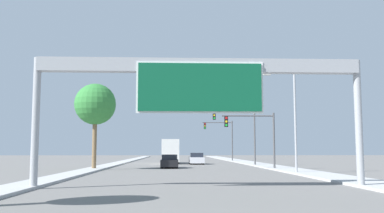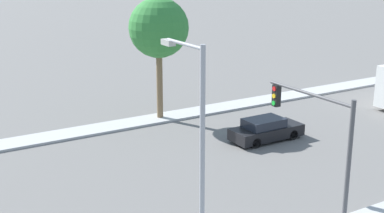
{
  "view_description": "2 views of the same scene",
  "coord_description": "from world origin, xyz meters",
  "views": [
    {
      "loc": [
        -1.31,
        -3.57,
        1.91
      ],
      "look_at": [
        0.0,
        27.2,
        5.04
      ],
      "focal_mm": 40.0,
      "sensor_mm": 36.0,
      "label": 1
    },
    {
      "loc": [
        22.63,
        21.96,
        11.1
      ],
      "look_at": [
        -1.77,
        36.7,
        2.95
      ],
      "focal_mm": 50.0,
      "sensor_mm": 36.0,
      "label": 2
    }
  ],
  "objects": [
    {
      "name": "median_strip_left",
      "position": [
        -9.0,
        60.0,
        0.07
      ],
      "size": [
        2.0,
        120.0,
        0.15
      ],
      "color": "#B1B1B1",
      "rests_on": "ground"
    },
    {
      "name": "traffic_light_near_intersection",
      "position": [
        6.72,
        38.0,
        3.82
      ],
      "size": [
        5.2,
        0.32,
        5.54
      ],
      "color": "#4C4C4F",
      "rests_on": "ground"
    },
    {
      "name": "palm_tree_background",
      "position": [
        -9.03,
        38.49,
        6.32
      ],
      "size": [
        4.04,
        4.04,
        8.4
      ],
      "color": "brown",
      "rests_on": "ground"
    },
    {
      "name": "street_lamp_right",
      "position": [
        8.26,
        30.84,
        4.97
      ],
      "size": [
        2.66,
        0.28,
        8.38
      ],
      "color": "#9EA0A5",
      "rests_on": "ground"
    },
    {
      "name": "car_mid_right",
      "position": [
        -1.75,
        42.01,
        0.68
      ],
      "size": [
        1.82,
        4.65,
        1.43
      ],
      "color": "black",
      "rests_on": "ground"
    }
  ]
}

